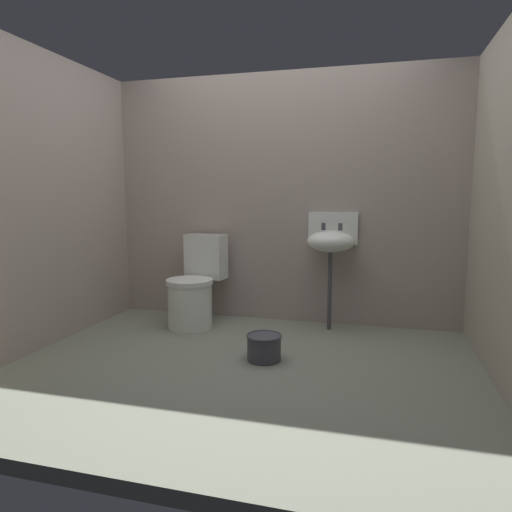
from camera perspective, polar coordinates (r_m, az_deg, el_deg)
The scene contains 6 objects.
ground_plane at distance 3.18m, azimuth -1.38°, elevation -14.03°, with size 3.49×2.68×0.08m, color gray.
wall_back at distance 4.11m, azimuth 3.31°, elevation 7.11°, with size 3.49×0.10×2.19m, color #9F9087.
wall_left at distance 3.81m, azimuth -24.82°, elevation 6.36°, with size 0.10×2.48×2.19m, color #A3948C.
toilet_near_wall at distance 4.01m, azimuth -7.67°, elevation -4.08°, with size 0.45×0.63×0.78m.
sink at distance 3.84m, azimuth 9.39°, elevation 1.91°, with size 0.42×0.35×0.99m.
bucket at distance 3.20m, azimuth 1.01°, elevation -11.30°, with size 0.25×0.25×0.18m.
Camera 1 is at (0.84, -2.83, 1.14)m, focal length 31.92 mm.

